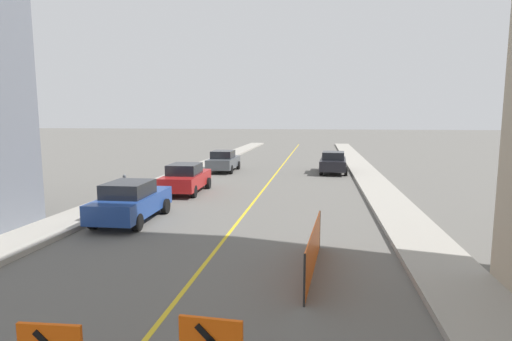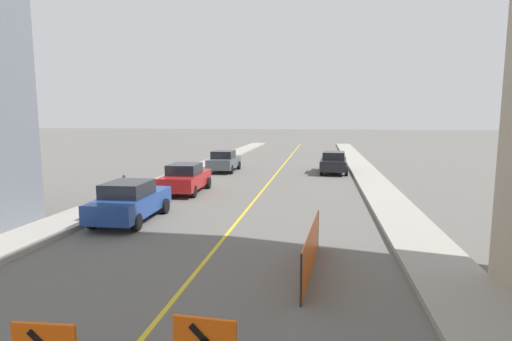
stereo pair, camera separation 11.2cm
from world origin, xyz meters
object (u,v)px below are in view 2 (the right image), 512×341
Objects in this scene: parked_car_curb_far at (224,161)px; parked_car_opposite_side at (334,162)px; parking_meter_near_curb at (124,182)px; parked_car_curb_near at (130,201)px; parked_car_curb_mid at (186,178)px.

parked_car_opposite_side is at bearing 1.31° from parked_car_curb_far.
parking_meter_near_curb is (-9.89, -12.61, 0.28)m from parked_car_opposite_side.
parked_car_opposite_side is 3.43× the size of parking_meter_near_curb.
parked_car_curb_near is 1.00× the size of parked_car_curb_mid.
parked_car_curb_near is 3.41× the size of parking_meter_near_curb.
parking_meter_near_curb is at bearing 119.22° from parked_car_curb_near.
parked_car_curb_near is 1.01× the size of parked_car_curb_far.
parking_meter_near_curb is (-1.73, -3.51, 0.28)m from parked_car_curb_mid.
parked_car_curb_near is at bearing -91.60° from parked_car_curb_far.
parked_car_curb_mid is at bearing 86.68° from parked_car_curb_near.
parked_car_curb_near reaches higher than parking_meter_near_curb.
parked_car_curb_mid is 1.01× the size of parked_car_curb_far.
parked_car_curb_mid is 1.00× the size of parked_car_opposite_side.
parked_car_opposite_side is (8.15, 9.10, 0.00)m from parked_car_curb_mid.
parked_car_curb_near is 3.10m from parking_meter_near_curb.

